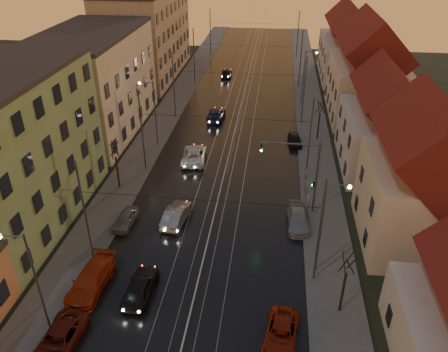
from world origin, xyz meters
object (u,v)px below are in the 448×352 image
at_px(street_lamp_2, 152,107).
at_px(parked_left_3, 125,219).
at_px(street_lamp_0, 30,275).
at_px(driving_car_3, 216,114).
at_px(driving_car_4, 226,73).
at_px(parked_left_1, 59,340).
at_px(street_lamp_1, 327,219).
at_px(driving_car_1, 176,215).
at_px(parked_right_1, 298,219).
at_px(parked_right_2, 295,140).
at_px(driving_car_2, 194,155).
at_px(driving_car_0, 140,287).
at_px(parked_left_2, 91,280).
at_px(parked_right_0, 281,334).
at_px(street_lamp_3, 306,72).
at_px(traffic_light_mast, 306,168).

relative_size(street_lamp_2, parked_left_3, 2.23).
bearing_deg(street_lamp_0, driving_car_3, 80.49).
distance_m(driving_car_4, parked_left_1, 57.44).
distance_m(street_lamp_1, parked_left_1, 19.50).
height_order(driving_car_1, driving_car_4, driving_car_1).
bearing_deg(street_lamp_0, street_lamp_1, 23.72).
distance_m(street_lamp_1, parked_left_3, 17.69).
bearing_deg(parked_right_1, parked_right_2, 88.00).
relative_size(street_lamp_1, driving_car_2, 1.47).
height_order(driving_car_0, parked_left_2, parked_left_2).
bearing_deg(parked_right_2, parked_left_3, -135.37).
relative_size(driving_car_1, parked_right_0, 1.04).
height_order(street_lamp_3, parked_left_3, street_lamp_3).
distance_m(street_lamp_0, driving_car_2, 25.58).
bearing_deg(driving_car_1, driving_car_4, -82.81).
distance_m(driving_car_0, parked_right_2, 28.72).
bearing_deg(parked_right_0, driving_car_4, 107.88).
bearing_deg(parked_right_0, street_lamp_1, 74.79).
bearing_deg(traffic_light_mast, parked_left_3, -165.42).
bearing_deg(driving_car_0, parked_left_1, 54.55).
relative_size(driving_car_3, parked_left_1, 1.09).
bearing_deg(driving_car_3, driving_car_2, 86.67).
xyz_separation_m(driving_car_0, driving_car_3, (0.93, 32.98, -0.01)).
height_order(driving_car_2, parked_left_2, parked_left_2).
height_order(street_lamp_3, traffic_light_mast, street_lamp_3).
distance_m(street_lamp_2, parked_right_2, 17.38).
height_order(driving_car_3, driving_car_4, driving_car_3).
relative_size(street_lamp_0, driving_car_4, 1.87).
bearing_deg(street_lamp_1, parked_left_1, -151.36).
xyz_separation_m(street_lamp_1, driving_car_4, (-12.86, 48.18, -4.16)).
relative_size(street_lamp_2, traffic_light_mast, 1.11).
bearing_deg(driving_car_2, street_lamp_2, -37.06).
distance_m(driving_car_2, parked_right_0, 25.57).
relative_size(street_lamp_1, street_lamp_2, 1.00).
bearing_deg(driving_car_1, parked_left_3, 19.88).
distance_m(street_lamp_0, driving_car_3, 37.64).
xyz_separation_m(driving_car_4, parked_left_2, (-3.85, -52.09, 0.05)).
bearing_deg(street_lamp_2, parked_right_1, -40.51).
distance_m(driving_car_1, driving_car_3, 23.90).
bearing_deg(driving_car_4, traffic_light_mast, 103.66).
bearing_deg(parked_right_2, driving_car_1, -127.70).
height_order(street_lamp_1, parked_left_2, street_lamp_1).
height_order(parked_left_3, parked_right_2, parked_right_2).
distance_m(driving_car_4, parked_left_3, 44.41).
xyz_separation_m(street_lamp_0, driving_car_1, (5.91, 12.99, -4.12)).
bearing_deg(parked_right_1, driving_car_0, -141.41).
xyz_separation_m(driving_car_0, driving_car_4, (0.10, 52.27, -0.04)).
xyz_separation_m(street_lamp_2, parked_left_2, (1.50, -23.91, -4.11)).
bearing_deg(parked_right_0, street_lamp_2, 127.27).
height_order(parked_left_1, parked_left_3, parked_left_1).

